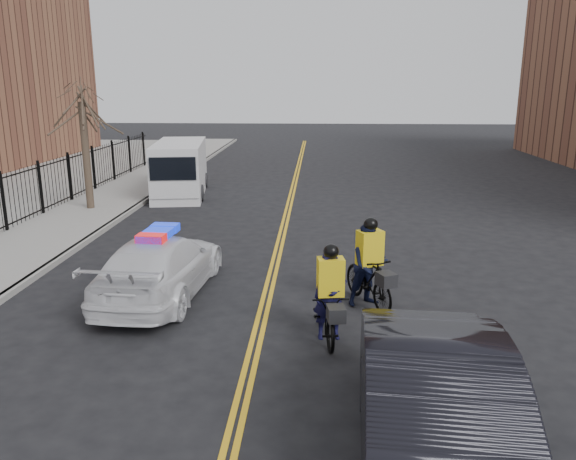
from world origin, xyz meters
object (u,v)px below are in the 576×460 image
at_px(police_cruiser, 160,266).
at_px(cyclist_near, 330,306).
at_px(cyclist_far, 369,271).
at_px(dark_sedan, 439,422).
at_px(cargo_van, 180,170).

distance_m(police_cruiser, cyclist_near, 4.40).
relative_size(cyclist_near, cyclist_far, 0.99).
height_order(police_cruiser, dark_sedan, dark_sedan).
height_order(police_cruiser, cargo_van, cargo_van).
distance_m(cyclist_near, cyclist_far, 1.95).
bearing_deg(cargo_van, cyclist_near, -74.00).
height_order(cargo_van, cyclist_near, cargo_van).
xyz_separation_m(dark_sedan, cargo_van, (-7.54, 18.21, 0.26)).
bearing_deg(cyclist_near, cargo_van, 106.05).
distance_m(cargo_van, cyclist_far, 14.36).
height_order(dark_sedan, cyclist_near, cyclist_near).
bearing_deg(cyclist_far, cargo_van, 95.18).
bearing_deg(dark_sedan, cyclist_near, 110.15).
bearing_deg(police_cruiser, cyclist_near, 155.37).
height_order(cargo_van, cyclist_far, cargo_van).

